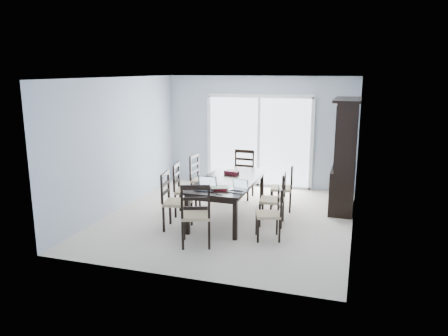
{
  "coord_description": "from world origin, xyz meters",
  "views": [
    {
      "loc": [
        2.27,
        -7.5,
        2.74
      ],
      "look_at": [
        -0.08,
        0.0,
        0.96
      ],
      "focal_mm": 35.0,
      "sensor_mm": 36.0,
      "label": 1
    }
  ],
  "objects_px": {
    "china_hutch": "(345,156)",
    "chair_end_far": "(243,169)",
    "laptop_silver": "(237,189)",
    "chair_left_far": "(199,173)",
    "chair_end_near": "(196,208)",
    "chair_right_far": "(286,182)",
    "chair_left_near": "(172,194)",
    "game_box": "(232,173)",
    "chair_right_near": "(274,207)",
    "hot_tub": "(260,158)",
    "chair_left_mid": "(182,184)",
    "laptop_dark": "(205,187)",
    "dining_table": "(228,184)",
    "chair_right_mid": "(277,193)",
    "cell_phone": "(219,194)"
  },
  "relations": [
    {
      "from": "chair_right_far",
      "to": "game_box",
      "type": "relative_size",
      "value": 3.99
    },
    {
      "from": "chair_end_near",
      "to": "laptop_silver",
      "type": "height_order",
      "value": "chair_end_near"
    },
    {
      "from": "laptop_dark",
      "to": "cell_phone",
      "type": "bearing_deg",
      "value": -33.22
    },
    {
      "from": "laptop_silver",
      "to": "game_box",
      "type": "height_order",
      "value": "laptop_silver"
    },
    {
      "from": "china_hutch",
      "to": "chair_right_near",
      "type": "distance_m",
      "value": 2.32
    },
    {
      "from": "chair_left_far",
      "to": "chair_end_far",
      "type": "distance_m",
      "value": 1.01
    },
    {
      "from": "chair_left_mid",
      "to": "chair_end_near",
      "type": "bearing_deg",
      "value": 19.8
    },
    {
      "from": "chair_left_far",
      "to": "game_box",
      "type": "relative_size",
      "value": 4.29
    },
    {
      "from": "chair_left_far",
      "to": "game_box",
      "type": "distance_m",
      "value": 0.93
    },
    {
      "from": "chair_left_near",
      "to": "laptop_dark",
      "type": "xyz_separation_m",
      "value": [
        0.62,
        -0.01,
        0.18
      ]
    },
    {
      "from": "chair_right_mid",
      "to": "laptop_silver",
      "type": "bearing_deg",
      "value": 135.32
    },
    {
      "from": "china_hutch",
      "to": "cell_phone",
      "type": "xyz_separation_m",
      "value": [
        -1.87,
        -2.25,
        -0.32
      ]
    },
    {
      "from": "chair_left_near",
      "to": "chair_left_mid",
      "type": "height_order",
      "value": "chair_left_near"
    },
    {
      "from": "china_hutch",
      "to": "cell_phone",
      "type": "height_order",
      "value": "china_hutch"
    },
    {
      "from": "chair_right_far",
      "to": "chair_left_near",
      "type": "bearing_deg",
      "value": 126.25
    },
    {
      "from": "dining_table",
      "to": "china_hutch",
      "type": "xyz_separation_m",
      "value": [
        2.02,
        1.25,
        0.4
      ]
    },
    {
      "from": "game_box",
      "to": "hot_tub",
      "type": "bearing_deg",
      "value": 93.01
    },
    {
      "from": "chair_left_near",
      "to": "chair_left_mid",
      "type": "distance_m",
      "value": 0.76
    },
    {
      "from": "laptop_dark",
      "to": "cell_phone",
      "type": "distance_m",
      "value": 0.36
    },
    {
      "from": "chair_end_near",
      "to": "game_box",
      "type": "distance_m",
      "value": 1.89
    },
    {
      "from": "chair_left_near",
      "to": "chair_right_far",
      "type": "bearing_deg",
      "value": 125.44
    },
    {
      "from": "laptop_silver",
      "to": "game_box",
      "type": "distance_m",
      "value": 1.24
    },
    {
      "from": "china_hutch",
      "to": "chair_end_far",
      "type": "relative_size",
      "value": 1.85
    },
    {
      "from": "chair_end_near",
      "to": "cell_phone",
      "type": "height_order",
      "value": "chair_end_near"
    },
    {
      "from": "chair_left_mid",
      "to": "laptop_silver",
      "type": "relative_size",
      "value": 3.54
    },
    {
      "from": "dining_table",
      "to": "laptop_silver",
      "type": "relative_size",
      "value": 6.69
    },
    {
      "from": "chair_left_near",
      "to": "laptop_dark",
      "type": "relative_size",
      "value": 3.53
    },
    {
      "from": "china_hutch",
      "to": "chair_right_near",
      "type": "bearing_deg",
      "value": -116.91
    },
    {
      "from": "china_hutch",
      "to": "hot_tub",
      "type": "xyz_separation_m",
      "value": [
        -2.25,
        2.37,
        -0.63
      ]
    },
    {
      "from": "dining_table",
      "to": "chair_right_mid",
      "type": "height_order",
      "value": "chair_right_mid"
    },
    {
      "from": "china_hutch",
      "to": "chair_left_far",
      "type": "height_order",
      "value": "china_hutch"
    },
    {
      "from": "cell_phone",
      "to": "china_hutch",
      "type": "bearing_deg",
      "value": 56.17
    },
    {
      "from": "chair_right_far",
      "to": "laptop_silver",
      "type": "xyz_separation_m",
      "value": [
        -0.57,
        -1.57,
        0.23
      ]
    },
    {
      "from": "chair_left_far",
      "to": "chair_end_near",
      "type": "relative_size",
      "value": 0.97
    },
    {
      "from": "chair_end_far",
      "to": "game_box",
      "type": "relative_size",
      "value": 4.37
    },
    {
      "from": "hot_tub",
      "to": "cell_phone",
      "type": "bearing_deg",
      "value": -85.28
    },
    {
      "from": "china_hutch",
      "to": "chair_left_near",
      "type": "bearing_deg",
      "value": -143.66
    },
    {
      "from": "chair_left_mid",
      "to": "laptop_dark",
      "type": "height_order",
      "value": "chair_left_mid"
    },
    {
      "from": "chair_end_near",
      "to": "laptop_dark",
      "type": "xyz_separation_m",
      "value": [
        -0.07,
        0.65,
        0.17
      ]
    },
    {
      "from": "chair_left_far",
      "to": "chair_end_near",
      "type": "distance_m",
      "value": 2.42
    },
    {
      "from": "chair_left_mid",
      "to": "chair_right_far",
      "type": "xyz_separation_m",
      "value": [
        1.84,
        0.88,
        -0.04
      ]
    },
    {
      "from": "china_hutch",
      "to": "game_box",
      "type": "distance_m",
      "value": 2.26
    },
    {
      "from": "chair_left_near",
      "to": "laptop_dark",
      "type": "distance_m",
      "value": 0.65
    },
    {
      "from": "chair_right_near",
      "to": "hot_tub",
      "type": "relative_size",
      "value": 0.61
    },
    {
      "from": "laptop_dark",
      "to": "laptop_silver",
      "type": "xyz_separation_m",
      "value": [
        0.54,
        0.07,
        -0.0
      ]
    },
    {
      "from": "laptop_silver",
      "to": "chair_left_far",
      "type": "bearing_deg",
      "value": 141.25
    },
    {
      "from": "chair_left_mid",
      "to": "laptop_dark",
      "type": "distance_m",
      "value": 1.08
    },
    {
      "from": "chair_end_near",
      "to": "dining_table",
      "type": "bearing_deg",
      "value": 67.18
    },
    {
      "from": "chair_right_near",
      "to": "chair_right_mid",
      "type": "xyz_separation_m",
      "value": [
        -0.06,
        0.68,
        0.05
      ]
    },
    {
      "from": "chair_left_mid",
      "to": "chair_right_near",
      "type": "xyz_separation_m",
      "value": [
        1.9,
        -0.7,
        -0.07
      ]
    }
  ]
}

